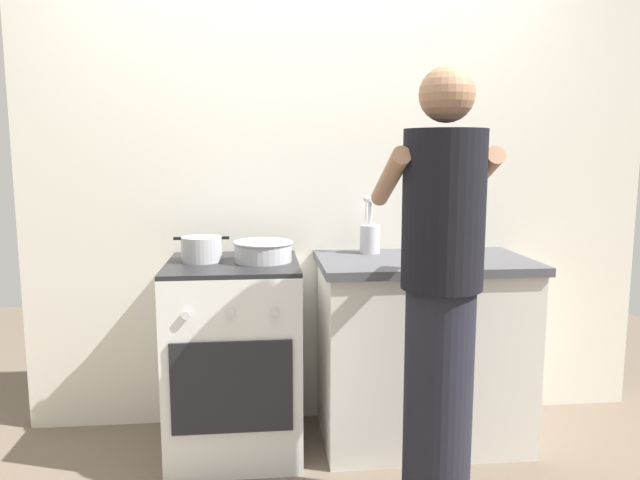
% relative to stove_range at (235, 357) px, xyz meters
% --- Properties ---
extents(ground, '(6.00, 6.00, 0.00)m').
position_rel_stove_range_xyz_m(ground, '(0.35, -0.15, -0.45)').
color(ground, '#6B5B4C').
extents(back_wall, '(3.20, 0.10, 2.50)m').
position_rel_stove_range_xyz_m(back_wall, '(0.55, 0.35, 0.80)').
color(back_wall, silver).
rests_on(back_wall, ground).
extents(countertop, '(1.00, 0.60, 0.90)m').
position_rel_stove_range_xyz_m(countertop, '(0.90, 0.00, 0.00)').
color(countertop, silver).
rests_on(countertop, ground).
extents(stove_range, '(0.60, 0.62, 0.90)m').
position_rel_stove_range_xyz_m(stove_range, '(0.00, 0.00, 0.00)').
color(stove_range, white).
rests_on(stove_range, ground).
extents(pot, '(0.25, 0.19, 0.11)m').
position_rel_stove_range_xyz_m(pot, '(-0.14, 0.03, 0.51)').
color(pot, '#B2B2B7').
rests_on(pot, stove_range).
extents(mixing_bowl, '(0.28, 0.28, 0.09)m').
position_rel_stove_range_xyz_m(mixing_bowl, '(0.14, 0.00, 0.50)').
color(mixing_bowl, '#B7B7BC').
rests_on(mixing_bowl, stove_range).
extents(utensil_crock, '(0.10, 0.10, 0.29)m').
position_rel_stove_range_xyz_m(utensil_crock, '(0.67, 0.18, 0.54)').
color(utensil_crock, silver).
rests_on(utensil_crock, countertop).
extents(spice_bottle, '(0.04, 0.04, 0.09)m').
position_rel_stove_range_xyz_m(spice_bottle, '(0.96, -0.04, 0.49)').
color(spice_bottle, silver).
rests_on(spice_bottle, countertop).
extents(person, '(0.41, 0.50, 1.70)m').
position_rel_stove_range_xyz_m(person, '(0.79, -0.61, 0.41)').
color(person, black).
rests_on(person, ground).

